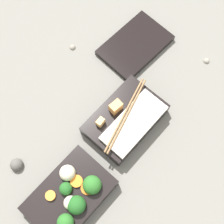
{
  "coord_description": "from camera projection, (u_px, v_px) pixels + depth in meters",
  "views": [
    {
      "loc": [
        -0.1,
        -0.12,
        0.76
      ],
      "look_at": [
        0.1,
        0.06,
        0.04
      ],
      "focal_mm": 50.0,
      "sensor_mm": 36.0,
      "label": 1
    }
  ],
  "objects": [
    {
      "name": "ground_plane",
      "position": [
        103.0,
        161.0,
        0.76
      ],
      "size": [
        3.0,
        3.0,
        0.0
      ],
      "primitive_type": "plane",
      "color": "slate"
    },
    {
      "name": "pebble_0",
      "position": [
        17.0,
        165.0,
        0.75
      ],
      "size": [
        0.03,
        0.03,
        0.03
      ],
      "primitive_type": "sphere",
      "color": "#595651",
      "rests_on": "ground_plane"
    },
    {
      "name": "bento_lid",
      "position": [
        135.0,
        45.0,
        0.87
      ],
      "size": [
        0.2,
        0.14,
        0.02
      ],
      "primitive_type": "cube",
      "rotation": [
        0.0,
        0.0,
        -0.05
      ],
      "color": "black",
      "rests_on": "ground_plane"
    },
    {
      "name": "bento_tray_rice",
      "position": [
        126.0,
        120.0,
        0.78
      ],
      "size": [
        0.21,
        0.13,
        0.07
      ],
      "color": "black",
      "rests_on": "ground_plane"
    },
    {
      "name": "pebble_1",
      "position": [
        72.0,
        47.0,
        0.87
      ],
      "size": [
        0.02,
        0.02,
        0.02
      ],
      "primitive_type": "sphere",
      "color": "gray",
      "rests_on": "ground_plane"
    },
    {
      "name": "pebble_2",
      "position": [
        207.0,
        60.0,
        0.86
      ],
      "size": [
        0.02,
        0.02,
        0.02
      ],
      "primitive_type": "sphere",
      "color": "gray",
      "rests_on": "ground_plane"
    },
    {
      "name": "bento_tray_vegetable",
      "position": [
        71.0,
        195.0,
        0.71
      ],
      "size": [
        0.19,
        0.13,
        0.07
      ],
      "color": "black",
      "rests_on": "ground_plane"
    }
  ]
}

